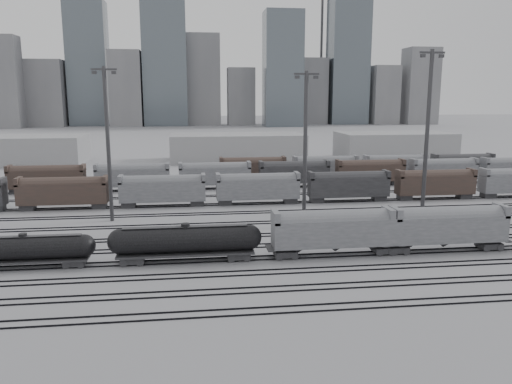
{
  "coord_description": "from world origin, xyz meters",
  "views": [
    {
      "loc": [
        -3.64,
        -56.1,
        19.28
      ],
      "look_at": [
        6.47,
        22.66,
        4.0
      ],
      "focal_mm": 35.0,
      "sensor_mm": 36.0,
      "label": 1
    }
  ],
  "objects": [
    {
      "name": "tracks",
      "position": [
        0.0,
        17.5,
        0.08
      ],
      "size": [
        220.0,
        71.5,
        0.16
      ],
      "color": "black",
      "rests_on": "ground"
    },
    {
      "name": "warehouse_mid",
      "position": [
        10.0,
        95.0,
        4.0
      ],
      "size": [
        40.0,
        18.0,
        8.0
      ],
      "primitive_type": "cube",
      "color": "#AAAAAD",
      "rests_on": "ground"
    },
    {
      "name": "light_mast_b",
      "position": [
        -16.4,
        22.35,
        12.57
      ],
      "size": [
        3.79,
        0.61,
        23.69
      ],
      "color": "#363639",
      "rests_on": "ground"
    },
    {
      "name": "bg_string_near",
      "position": [
        8.0,
        32.0,
        2.8
      ],
      "size": [
        151.0,
        3.0,
        5.6
      ],
      "color": "gray",
      "rests_on": "ground"
    },
    {
      "name": "bg_string_far",
      "position": [
        35.5,
        56.0,
        2.8
      ],
      "size": [
        66.0,
        3.0,
        5.6
      ],
      "color": "#45332C",
      "rests_on": "ground"
    },
    {
      "name": "light_mast_d",
      "position": [
        35.64,
        23.68,
        14.23
      ],
      "size": [
        4.29,
        0.69,
        26.83
      ],
      "color": "#363639",
      "rests_on": "ground"
    },
    {
      "name": "tank_car_a",
      "position": [
        -22.82,
        1.0,
        2.26
      ],
      "size": [
        15.79,
        2.63,
        3.9
      ],
      "color": "#242427",
      "rests_on": "ground"
    },
    {
      "name": "crane_right",
      "position": [
        91.26,
        305.0,
        57.39
      ],
      "size": [
        42.0,
        1.8,
        100.0
      ],
      "color": "#363639",
      "rests_on": "ground"
    },
    {
      "name": "hopper_car_b",
      "position": [
        27.59,
        1.0,
        3.46
      ],
      "size": [
        15.67,
        3.11,
        5.6
      ],
      "color": "#242427",
      "rests_on": "ground"
    },
    {
      "name": "tank_car_b",
      "position": [
        -4.65,
        1.0,
        2.57
      ],
      "size": [
        18.01,
        3.0,
        4.45
      ],
      "color": "#242427",
      "rests_on": "ground"
    },
    {
      "name": "ground",
      "position": [
        0.0,
        0.0,
        0.0
      ],
      "size": [
        900.0,
        900.0,
        0.0
      ],
      "primitive_type": "plane",
      "color": "#A8A8AD",
      "rests_on": "ground"
    },
    {
      "name": "bg_string_mid",
      "position": [
        18.0,
        48.0,
        2.8
      ],
      "size": [
        151.0,
        3.0,
        5.6
      ],
      "color": "#242427",
      "rests_on": "ground"
    },
    {
      "name": "light_mast_c",
      "position": [
        12.84,
        15.51,
        12.13
      ],
      "size": [
        3.66,
        0.59,
        22.87
      ],
      "color": "#363639",
      "rests_on": "ground"
    },
    {
      "name": "hopper_car_a",
      "position": [
        13.52,
        1.0,
        3.47
      ],
      "size": [
        15.71,
        3.12,
        5.62
      ],
      "color": "#242427",
      "rests_on": "ground"
    },
    {
      "name": "skyline",
      "position": [
        10.84,
        280.0,
        34.73
      ],
      "size": [
        316.0,
        22.4,
        95.0
      ],
      "color": "gray",
      "rests_on": "ground"
    },
    {
      "name": "warehouse_right",
      "position": [
        60.0,
        95.0,
        4.0
      ],
      "size": [
        35.0,
        18.0,
        8.0
      ],
      "primitive_type": "cube",
      "color": "#AAAAAD",
      "rests_on": "ground"
    },
    {
      "name": "crane_left",
      "position": [
        -28.74,
        305.0,
        57.39
      ],
      "size": [
        42.0,
        1.8,
        100.0
      ],
      "color": "#363639",
      "rests_on": "ground"
    }
  ]
}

